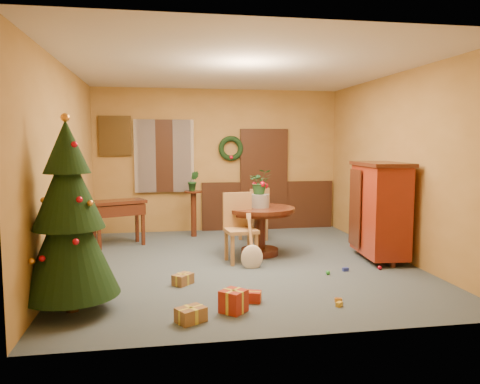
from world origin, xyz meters
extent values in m
plane|color=#34444D|center=(0.00, 0.00, 0.00)|extent=(5.50, 5.50, 0.00)
plane|color=silver|center=(0.00, 0.00, 2.90)|extent=(5.50, 5.50, 0.00)
plane|color=olive|center=(0.00, 2.75, 1.45)|extent=(5.00, 0.00, 5.00)
plane|color=olive|center=(0.00, -2.75, 1.45)|extent=(5.00, 0.00, 5.00)
plane|color=olive|center=(-2.50, 0.00, 1.45)|extent=(0.00, 5.50, 5.50)
plane|color=olive|center=(2.50, 0.00, 1.45)|extent=(0.00, 5.50, 5.50)
cube|color=black|center=(1.05, 2.71, 0.50)|extent=(2.80, 0.06, 1.00)
cube|color=black|center=(0.95, 2.70, 1.05)|extent=(1.00, 0.08, 2.10)
cube|color=white|center=(0.95, 2.73, 1.00)|extent=(0.80, 0.03, 1.90)
cube|color=black|center=(-1.10, 2.70, 1.55)|extent=(1.05, 0.08, 1.45)
cube|color=white|center=(-1.10, 2.73, 1.55)|extent=(0.88, 0.03, 1.25)
cube|color=white|center=(-1.48, 2.65, 1.55)|extent=(0.42, 0.02, 1.45)
cube|color=white|center=(-0.72, 2.65, 1.55)|extent=(0.42, 0.02, 1.45)
torus|color=black|center=(0.25, 2.67, 1.70)|extent=(0.51, 0.11, 0.51)
cube|color=#4C3819|center=(-2.05, 2.71, 1.95)|extent=(0.62, 0.05, 0.78)
cube|color=gray|center=(-2.05, 2.74, 1.95)|extent=(0.48, 0.02, 0.62)
cylinder|color=black|center=(0.39, 0.48, 0.75)|extent=(1.13, 1.13, 0.06)
cylinder|color=black|center=(0.39, 0.48, 0.69)|extent=(1.01, 1.01, 0.04)
cylinder|color=black|center=(0.39, 0.48, 0.38)|extent=(0.18, 0.18, 0.62)
cylinder|color=black|center=(0.39, 0.48, 0.05)|extent=(0.60, 0.60, 0.10)
cylinder|color=slate|center=(0.39, 0.48, 0.88)|extent=(0.29, 0.29, 0.21)
imported|color=#1E4C23|center=(0.39, 0.48, 1.19)|extent=(0.36, 0.31, 0.40)
cube|color=#A07040|center=(0.00, 0.05, 0.49)|extent=(0.50, 0.50, 0.05)
cube|color=#A07040|center=(-0.02, 0.25, 0.78)|extent=(0.46, 0.09, 0.54)
cube|color=#A07040|center=(0.17, 0.25, 0.23)|extent=(0.05, 0.05, 0.47)
cube|color=#A07040|center=(-0.20, 0.21, 0.23)|extent=(0.05, 0.05, 0.47)
cube|color=#A07040|center=(0.21, -0.12, 0.23)|extent=(0.05, 0.05, 0.47)
cube|color=#A07040|center=(-0.16, -0.16, 0.23)|extent=(0.05, 0.05, 0.47)
cube|color=#A07040|center=(0.50, 1.60, 0.46)|extent=(0.57, 0.57, 0.05)
cube|color=#A07040|center=(0.59, 1.42, 0.73)|extent=(0.40, 0.22, 0.51)
cube|color=#A07040|center=(0.42, 1.37, 0.22)|extent=(0.06, 0.06, 0.44)
cube|color=#A07040|center=(0.74, 1.52, 0.22)|extent=(0.06, 0.06, 0.44)
cube|color=#A07040|center=(0.27, 1.68, 0.22)|extent=(0.06, 0.06, 0.44)
cube|color=#A07040|center=(0.59, 1.83, 0.22)|extent=(0.06, 0.06, 0.44)
cylinder|color=black|center=(-0.56, 2.15, 0.43)|extent=(0.11, 0.11, 0.87)
cylinder|color=black|center=(-0.56, 2.15, 0.88)|extent=(0.35, 0.35, 0.03)
imported|color=#19471E|center=(-0.56, 2.15, 1.08)|extent=(0.22, 0.18, 0.38)
cylinder|color=#382111|center=(-2.15, -1.70, 0.11)|extent=(0.13, 0.13, 0.22)
cone|color=black|center=(-2.15, -1.70, 0.79)|extent=(1.03, 1.03, 1.21)
cone|color=black|center=(-2.15, -1.70, 1.35)|extent=(0.75, 0.75, 0.89)
cone|color=black|center=(-2.15, -1.70, 1.77)|extent=(0.49, 0.49, 0.56)
sphere|color=#F19E38|center=(-2.15, -1.70, 2.07)|extent=(0.09, 0.09, 0.09)
cube|color=black|center=(-1.92, 1.53, 0.78)|extent=(1.02, 0.76, 0.05)
cube|color=black|center=(-1.92, 1.53, 0.64)|extent=(0.95, 0.70, 0.19)
cube|color=black|center=(-2.31, 1.53, 0.38)|extent=(0.17, 0.32, 0.75)
cube|color=black|center=(-1.54, 1.53, 0.38)|extent=(0.17, 0.32, 0.75)
cube|color=#5D180A|center=(2.15, -0.15, 0.78)|extent=(0.65, 1.16, 1.38)
cube|color=black|center=(2.15, -0.15, 1.49)|extent=(0.72, 1.23, 0.06)
cylinder|color=black|center=(2.15, -0.62, 0.05)|extent=(0.08, 0.08, 0.10)
cylinder|color=black|center=(2.15, 0.32, 0.05)|extent=(0.08, 0.08, 0.10)
cube|color=brown|center=(-0.91, -2.22, 0.07)|extent=(0.35, 0.32, 0.15)
cube|color=gold|center=(-0.91, -2.22, 0.07)|extent=(0.26, 0.17, 0.15)
cube|color=gold|center=(-0.91, -2.22, 0.07)|extent=(0.14, 0.20, 0.15)
cube|color=maroon|center=(-0.44, -2.02, 0.12)|extent=(0.34, 0.34, 0.24)
cube|color=gold|center=(-0.44, -2.02, 0.12)|extent=(0.20, 0.19, 0.24)
cube|color=gold|center=(-0.44, -2.02, 0.12)|extent=(0.19, 0.20, 0.24)
cube|color=brown|center=(-0.92, -0.94, 0.07)|extent=(0.30, 0.30, 0.14)
cube|color=gold|center=(-0.92, -0.94, 0.07)|extent=(0.20, 0.20, 0.14)
cube|color=gold|center=(-0.92, -0.94, 0.07)|extent=(0.15, 0.15, 0.14)
cube|color=maroon|center=(-0.25, -1.72, 0.06)|extent=(0.38, 0.25, 0.12)
cube|color=gold|center=(-0.25, -1.72, 0.06)|extent=(0.34, 0.13, 0.13)
cube|color=gold|center=(-0.25, -1.72, 0.06)|extent=(0.09, 0.15, 0.13)
cube|color=#223196|center=(1.38, -0.70, 0.03)|extent=(0.08, 0.06, 0.05)
sphere|color=green|center=(1.07, -0.84, 0.03)|extent=(0.06, 0.06, 0.06)
cube|color=#B79422|center=(0.75, -2.05, 0.03)|extent=(0.09, 0.09, 0.05)
sphere|color=red|center=(1.89, -0.71, 0.03)|extent=(0.06, 0.06, 0.06)
cube|color=#F19E38|center=(0.79, -1.93, 0.03)|extent=(0.09, 0.06, 0.05)
camera|label=1|loc=(-1.19, -6.83, 1.81)|focal=35.00mm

